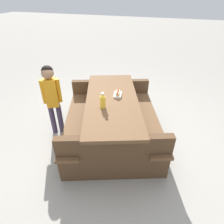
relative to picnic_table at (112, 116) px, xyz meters
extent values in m
plane|color=gray|center=(0.00, 0.00, -0.44)|extent=(30.00, 30.00, 0.00)
cube|color=brown|center=(0.00, 0.00, 0.28)|extent=(1.95, 1.32, 0.05)
cube|color=brown|center=(-0.19, 0.53, -0.01)|extent=(1.79, 0.86, 0.04)
cube|color=brown|center=(0.19, -0.53, -0.01)|extent=(1.79, 0.86, 0.04)
cube|color=#4D3520|center=(0.74, 0.26, -0.09)|extent=(0.56, 1.35, 0.70)
cube|color=#4D3520|center=(-0.74, -0.26, -0.09)|extent=(0.56, 1.35, 0.70)
cylinder|color=yellow|center=(-0.25, 0.05, 0.39)|extent=(0.08, 0.08, 0.17)
cone|color=yellow|center=(-0.25, 0.05, 0.49)|extent=(0.07, 0.07, 0.04)
cylinder|color=silver|center=(-0.25, 0.05, 0.52)|extent=(0.04, 0.04, 0.02)
cube|color=white|center=(0.13, -0.05, 0.32)|extent=(0.20, 0.14, 0.03)
cube|color=#D8B272|center=(0.13, -0.05, 0.35)|extent=(0.16, 0.09, 0.04)
cylinder|color=maroon|center=(0.13, -0.05, 0.37)|extent=(0.14, 0.06, 0.03)
ellipsoid|color=maroon|center=(0.13, -0.05, 0.38)|extent=(0.07, 0.04, 0.01)
cylinder|color=#3F334C|center=(-0.08, 0.89, -0.17)|extent=(0.08, 0.08, 0.54)
cylinder|color=#3F334C|center=(-0.14, 1.00, -0.17)|extent=(0.08, 0.08, 0.54)
cube|color=orange|center=(-0.11, 0.95, 0.32)|extent=(0.23, 0.24, 0.46)
cylinder|color=orange|center=(-0.06, 0.85, 0.35)|extent=(0.07, 0.07, 0.39)
cylinder|color=orange|center=(-0.17, 1.05, 0.35)|extent=(0.07, 0.07, 0.39)
sphere|color=#997051|center=(-0.11, 0.95, 0.64)|extent=(0.18, 0.18, 0.18)
sphere|color=black|center=(-0.10, 0.95, 0.66)|extent=(0.17, 0.17, 0.17)
camera|label=1|loc=(-2.32, -0.73, 1.69)|focal=30.50mm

